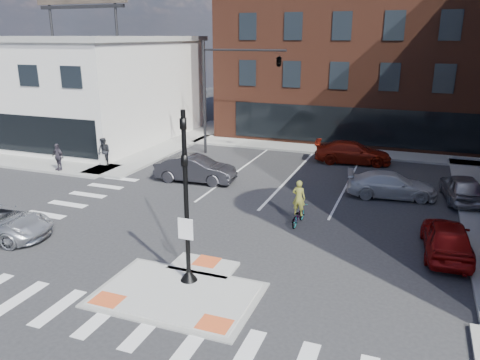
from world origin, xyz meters
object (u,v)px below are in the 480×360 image
at_px(bg_car_dark, 195,169).
at_px(pedestrian_b, 58,157).
at_px(bg_car_silver, 462,188).
at_px(pedestrian_a, 104,152).
at_px(bg_car_red, 353,152).
at_px(cyclist, 298,210).
at_px(white_pickup, 391,185).
at_px(red_sedan, 447,238).

xyz_separation_m(bg_car_dark, pedestrian_b, (-8.98, -1.30, 0.23)).
relative_size(bg_car_silver, pedestrian_a, 2.32).
relative_size(bg_car_silver, bg_car_red, 0.84).
distance_m(bg_car_dark, cyclist, 8.49).
bearing_deg(cyclist, bg_car_red, -90.63).
relative_size(white_pickup, bg_car_red, 0.91).
xyz_separation_m(white_pickup, pedestrian_a, (-18.00, -0.52, 0.39)).
distance_m(white_pickup, cyclist, 6.66).
relative_size(bg_car_red, cyclist, 2.39).
relative_size(bg_car_dark, pedestrian_b, 2.77).
bearing_deg(pedestrian_b, bg_car_dark, 19.50).
xyz_separation_m(bg_car_red, cyclist, (-0.81, -11.95, -0.02)).
bearing_deg(bg_car_dark, cyclist, -124.31).
distance_m(bg_car_silver, pedestrian_b, 23.74).
height_order(red_sedan, cyclist, cyclist).
bearing_deg(bg_car_silver, bg_car_red, -50.47).
xyz_separation_m(bg_car_dark, bg_car_red, (8.13, 7.65, -0.05)).
height_order(red_sedan, pedestrian_b, pedestrian_b).
height_order(cyclist, pedestrian_b, cyclist).
bearing_deg(pedestrian_a, pedestrian_b, -127.05).
bearing_deg(pedestrian_b, pedestrian_a, 55.81).
bearing_deg(cyclist, pedestrian_a, -16.04).
relative_size(white_pickup, cyclist, 2.19).
relative_size(red_sedan, bg_car_silver, 1.01).
bearing_deg(cyclist, red_sedan, 174.15).
relative_size(cyclist, pedestrian_b, 1.24).
height_order(white_pickup, pedestrian_a, pedestrian_a).
bearing_deg(white_pickup, pedestrian_b, 88.79).
bearing_deg(red_sedan, bg_car_silver, -101.54).
xyz_separation_m(red_sedan, bg_car_red, (-5.42, 12.95, 0.01)).
relative_size(red_sedan, pedestrian_a, 2.34).
bearing_deg(bg_car_red, bg_car_dark, 126.20).
bearing_deg(red_sedan, pedestrian_b, -13.63).
height_order(bg_car_silver, pedestrian_a, pedestrian_a).
height_order(bg_car_red, cyclist, cyclist).
xyz_separation_m(white_pickup, pedestrian_b, (-20.03, -2.52, 0.34)).
distance_m(red_sedan, pedestrian_a, 21.36).
relative_size(white_pickup, bg_car_dark, 0.98).
xyz_separation_m(cyclist, pedestrian_b, (-16.30, 3.00, 0.29)).
height_order(bg_car_red, pedestrian_b, pedestrian_b).
height_order(bg_car_dark, bg_car_red, bg_car_dark).
relative_size(red_sedan, bg_car_dark, 0.90).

